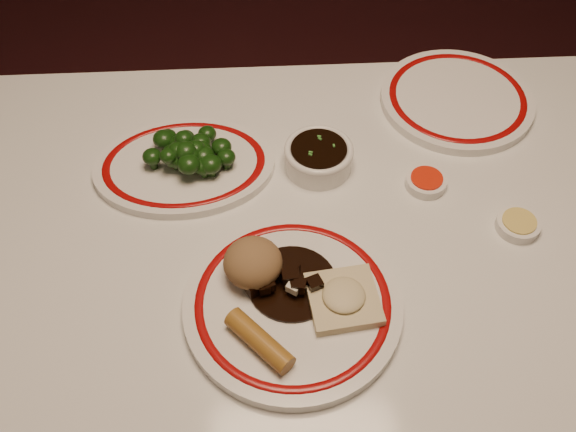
# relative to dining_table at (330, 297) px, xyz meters

# --- Properties ---
(dining_table) EXTENTS (1.20, 0.90, 0.75)m
(dining_table) POSITION_rel_dining_table_xyz_m (0.00, 0.00, 0.00)
(dining_table) COLOR white
(dining_table) RESTS_ON ground
(main_plate) EXTENTS (0.33, 0.33, 0.02)m
(main_plate) POSITION_rel_dining_table_xyz_m (-0.06, -0.07, 0.10)
(main_plate) COLOR white
(main_plate) RESTS_ON dining_table
(rice_mound) EXTENTS (0.08, 0.08, 0.06)m
(rice_mound) POSITION_rel_dining_table_xyz_m (-0.11, -0.03, 0.14)
(rice_mound) COLOR olive
(rice_mound) RESTS_ON main_plate
(spring_roll) EXTENTS (0.09, 0.09, 0.03)m
(spring_roll) POSITION_rel_dining_table_xyz_m (-0.11, -0.13, 0.12)
(spring_roll) COLOR #9C6B26
(spring_roll) RESTS_ON main_plate
(fried_wonton) EXTENTS (0.10, 0.10, 0.03)m
(fried_wonton) POSITION_rel_dining_table_xyz_m (0.00, -0.08, 0.12)
(fried_wonton) COLOR beige
(fried_wonton) RESTS_ON main_plate
(stirfry_heap) EXTENTS (0.13, 0.12, 0.03)m
(stirfry_heap) POSITION_rel_dining_table_xyz_m (-0.07, -0.04, 0.12)
(stirfry_heap) COLOR black
(stirfry_heap) RESTS_ON main_plate
(broccoli_plate) EXTENTS (0.30, 0.26, 0.02)m
(broccoli_plate) POSITION_rel_dining_table_xyz_m (-0.22, 0.19, 0.10)
(broccoli_plate) COLOR white
(broccoli_plate) RESTS_ON dining_table
(broccoli_pile) EXTENTS (0.14, 0.11, 0.05)m
(broccoli_pile) POSITION_rel_dining_table_xyz_m (-0.21, 0.20, 0.13)
(broccoli_pile) COLOR #23471C
(broccoli_pile) RESTS_ON broccoli_plate
(soy_bowl) EXTENTS (0.11, 0.11, 0.04)m
(soy_bowl) POSITION_rel_dining_table_xyz_m (-0.01, 0.19, 0.11)
(soy_bowl) COLOR white
(soy_bowl) RESTS_ON dining_table
(sweet_sour_dish) EXTENTS (0.06, 0.06, 0.02)m
(sweet_sour_dish) POSITION_rel_dining_table_xyz_m (0.16, 0.14, 0.10)
(sweet_sour_dish) COLOR white
(sweet_sour_dish) RESTS_ON dining_table
(mustard_dish) EXTENTS (0.06, 0.06, 0.02)m
(mustard_dish) POSITION_rel_dining_table_xyz_m (0.28, 0.05, 0.10)
(mustard_dish) COLOR white
(mustard_dish) RESTS_ON dining_table
(far_plate) EXTENTS (0.30, 0.30, 0.02)m
(far_plate) POSITION_rel_dining_table_xyz_m (0.25, 0.33, 0.10)
(far_plate) COLOR white
(far_plate) RESTS_ON dining_table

